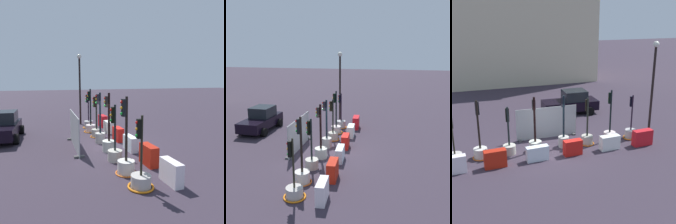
# 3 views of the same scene
# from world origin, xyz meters

# --- Properties ---
(ground_plane) EXTENTS (120.00, 120.00, 0.00)m
(ground_plane) POSITION_xyz_m (0.00, 0.00, 0.00)
(ground_plane) COLOR #352C38
(traffic_light_0) EXTENTS (0.95, 0.95, 2.58)m
(traffic_light_0) POSITION_xyz_m (-4.99, 0.28, 0.35)
(traffic_light_0) COLOR #B8B1AB
(traffic_light_0) RESTS_ON ground_plane
(traffic_light_1) EXTENTS (0.87, 0.87, 3.11)m
(traffic_light_1) POSITION_xyz_m (-3.72, 0.38, 0.51)
(traffic_light_1) COLOR silver
(traffic_light_1) RESTS_ON ground_plane
(traffic_light_2) EXTENTS (0.68, 0.68, 2.63)m
(traffic_light_2) POSITION_xyz_m (-2.22, 0.38, 0.50)
(traffic_light_2) COLOR #BCB8AA
(traffic_light_2) RESTS_ON ground_plane
(traffic_light_3) EXTENTS (0.69, 0.69, 3.06)m
(traffic_light_3) POSITION_xyz_m (-0.83, 0.27, 0.56)
(traffic_light_3) COLOR beige
(traffic_light_3) RESTS_ON ground_plane
(traffic_light_4) EXTENTS (0.60, 0.60, 2.97)m
(traffic_light_4) POSITION_xyz_m (0.82, 0.35, 0.62)
(traffic_light_4) COLOR #B1AEA7
(traffic_light_4) RESTS_ON ground_plane
(traffic_light_5) EXTENTS (0.84, 0.84, 2.74)m
(traffic_light_5) POSITION_xyz_m (2.21, 0.26, 0.46)
(traffic_light_5) COLOR #B1AD9F
(traffic_light_5) RESTS_ON ground_plane
(traffic_light_6) EXTENTS (0.98, 0.98, 3.05)m
(traffic_light_6) POSITION_xyz_m (3.69, 0.35, 0.45)
(traffic_light_6) COLOR silver
(traffic_light_6) RESTS_ON ground_plane
(traffic_light_7) EXTENTS (0.88, 0.88, 2.66)m
(traffic_light_7) POSITION_xyz_m (5.04, 0.25, 0.41)
(traffic_light_7) COLOR #B1AFB0
(traffic_light_7) RESTS_ON ground_plane
(construction_barrier_0) EXTENTS (1.08, 0.42, 0.87)m
(construction_barrier_0) POSITION_xyz_m (-4.99, -0.90, 0.43)
(construction_barrier_0) COLOR white
(construction_barrier_0) RESTS_ON ground_plane
(construction_barrier_1) EXTENTS (1.10, 0.48, 0.90)m
(construction_barrier_1) POSITION_xyz_m (-3.11, -0.91, 0.45)
(construction_barrier_1) COLOR red
(construction_barrier_1) RESTS_ON ground_plane
(construction_barrier_2) EXTENTS (1.16, 0.44, 0.77)m
(construction_barrier_2) POSITION_xyz_m (-0.99, -0.85, 0.38)
(construction_barrier_2) COLOR silver
(construction_barrier_2) RESTS_ON ground_plane
(construction_barrier_3) EXTENTS (1.00, 0.46, 0.82)m
(construction_barrier_3) POSITION_xyz_m (0.95, -0.81, 0.41)
(construction_barrier_3) COLOR red
(construction_barrier_3) RESTS_ON ground_plane
(construction_barrier_4) EXTENTS (1.13, 0.50, 0.79)m
(construction_barrier_4) POSITION_xyz_m (3.12, -0.81, 0.40)
(construction_barrier_4) COLOR white
(construction_barrier_4) RESTS_ON ground_plane
(construction_barrier_5) EXTENTS (1.16, 0.50, 0.90)m
(construction_barrier_5) POSITION_xyz_m (5.13, -0.89, 0.45)
(construction_barrier_5) COLOR red
(construction_barrier_5) RESTS_ON ground_plane
(car_black_sedan) EXTENTS (4.11, 2.14, 1.73)m
(car_black_sedan) POSITION_xyz_m (3.28, 5.91, 0.81)
(car_black_sedan) COLOR black
(car_black_sedan) RESTS_ON ground_plane
(street_lamp_post) EXTENTS (0.36, 0.36, 5.66)m
(street_lamp_post) POSITION_xyz_m (6.57, 0.63, 3.46)
(street_lamp_post) COLOR black
(street_lamp_post) RESTS_ON ground_plane
(site_fence_panel) EXTENTS (3.70, 0.50, 1.91)m
(site_fence_panel) POSITION_xyz_m (0.30, 1.91, 0.90)
(site_fence_panel) COLOR #9A9FA2
(site_fence_panel) RESTS_ON ground_plane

